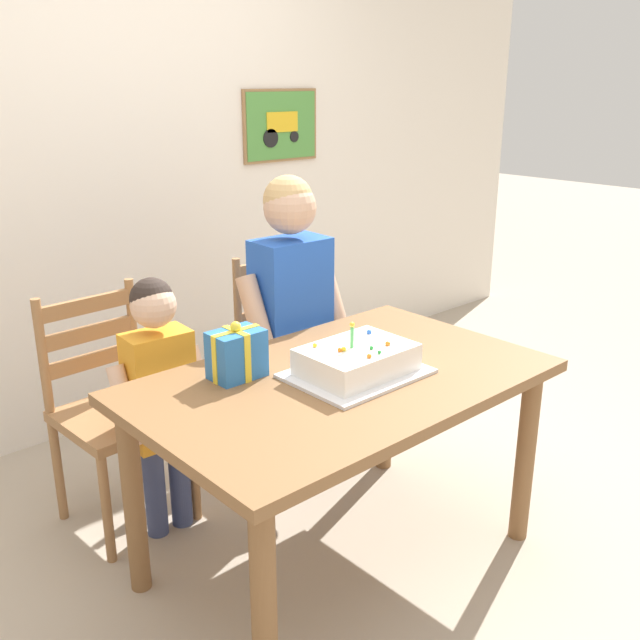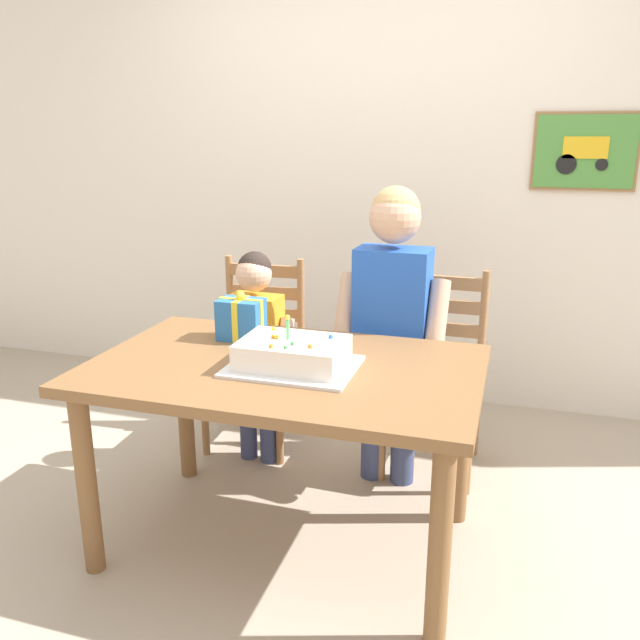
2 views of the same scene
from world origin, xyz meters
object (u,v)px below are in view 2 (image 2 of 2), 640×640
object	(u,v)px
birthday_cake	(293,355)
chair_right	(435,371)
gift_box_red_large	(241,319)
child_older	(392,309)
child_younger	(256,338)
dining_table	(285,390)
chair_left	(257,352)

from	to	relation	value
birthday_cake	chair_right	size ratio (longest dim) A/B	0.48
gift_box_red_large	child_older	distance (m)	0.64
child_older	child_younger	distance (m)	0.66
child_younger	chair_right	bearing A→B (deg)	14.75
chair_right	child_older	distance (m)	0.43
birthday_cake	child_older	bearing A→B (deg)	69.52
chair_right	child_younger	world-z (taller)	child_younger
birthday_cake	child_older	world-z (taller)	child_older
dining_table	birthday_cake	distance (m)	0.16
chair_left	dining_table	bearing A→B (deg)	-60.87
dining_table	birthday_cake	xyz separation A→B (m)	(0.04, -0.03, 0.15)
dining_table	child_older	xyz separation A→B (m)	(0.27, 0.59, 0.17)
gift_box_red_large	birthday_cake	bearing A→B (deg)	-39.79
child_older	gift_box_red_large	bearing A→B (deg)	-146.00
chair_left	child_younger	distance (m)	0.27
dining_table	child_older	bearing A→B (deg)	65.11
chair_right	child_younger	xyz separation A→B (m)	(-0.80, -0.21, 0.15)
child_older	child_younger	world-z (taller)	child_older
dining_table	child_younger	xyz separation A→B (m)	(-0.36, 0.59, -0.02)
birthday_cake	gift_box_red_large	xyz separation A→B (m)	(-0.31, 0.25, 0.03)
chair_left	child_older	world-z (taller)	child_older
chair_right	gift_box_red_large	bearing A→B (deg)	-140.97
dining_table	chair_left	world-z (taller)	chair_left
birthday_cake	child_younger	distance (m)	0.75
birthday_cake	child_younger	xyz separation A→B (m)	(-0.40, 0.62, -0.16)
gift_box_red_large	chair_left	world-z (taller)	gift_box_red_large
gift_box_red_large	chair_left	xyz separation A→B (m)	(-0.18, 0.57, -0.35)
child_younger	dining_table	bearing A→B (deg)	-58.60
gift_box_red_large	chair_left	bearing A→B (deg)	107.58
gift_box_red_large	chair_right	world-z (taller)	gift_box_red_large
gift_box_red_large	chair_left	distance (m)	0.69
chair_right	child_older	bearing A→B (deg)	-128.96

